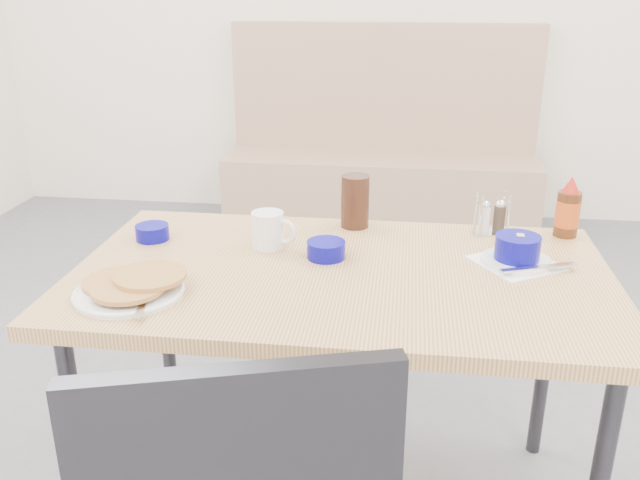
# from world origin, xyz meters

# --- Properties ---
(booth_bench) EXTENTS (1.90, 0.56, 1.22)m
(booth_bench) POSITION_xyz_m (0.00, 2.78, 0.35)
(booth_bench) COLOR tan
(booth_bench) RESTS_ON ground
(dining_table) EXTENTS (1.40, 0.80, 0.76)m
(dining_table) POSITION_xyz_m (0.00, 0.25, 0.70)
(dining_table) COLOR tan
(dining_table) RESTS_ON ground
(pancake_plate) EXTENTS (0.27, 0.27, 0.05)m
(pancake_plate) POSITION_xyz_m (-0.49, 0.04, 0.78)
(pancake_plate) COLOR white
(pancake_plate) RESTS_ON dining_table
(coffee_mug) EXTENTS (0.13, 0.09, 0.10)m
(coffee_mug) POSITION_xyz_m (-0.22, 0.39, 0.81)
(coffee_mug) COLOR white
(coffee_mug) RESTS_ON dining_table
(grits_setting) EXTENTS (0.29, 0.27, 0.08)m
(grits_setting) POSITION_xyz_m (0.46, 0.35, 0.79)
(grits_setting) COLOR white
(grits_setting) RESTS_ON dining_table
(creamer_bowl) EXTENTS (0.10, 0.10, 0.04)m
(creamer_bowl) POSITION_xyz_m (-0.57, 0.40, 0.78)
(creamer_bowl) COLOR #06057C
(creamer_bowl) RESTS_ON dining_table
(butter_bowl) EXTENTS (0.10, 0.10, 0.05)m
(butter_bowl) POSITION_xyz_m (-0.05, 0.33, 0.78)
(butter_bowl) COLOR #06057C
(butter_bowl) RESTS_ON dining_table
(amber_tumbler) EXTENTS (0.11, 0.11, 0.16)m
(amber_tumbler) POSITION_xyz_m (0.01, 0.59, 0.84)
(amber_tumbler) COLOR black
(amber_tumbler) RESTS_ON dining_table
(condiment_caddy) EXTENTS (0.11, 0.08, 0.12)m
(condiment_caddy) POSITION_xyz_m (0.41, 0.58, 0.80)
(condiment_caddy) COLOR silver
(condiment_caddy) RESTS_ON dining_table
(syrup_bottle) EXTENTS (0.07, 0.07, 0.18)m
(syrup_bottle) POSITION_xyz_m (0.63, 0.59, 0.84)
(syrup_bottle) COLOR #47230F
(syrup_bottle) RESTS_ON dining_table
(sugar_wrapper) EXTENTS (0.04, 0.03, 0.00)m
(sugar_wrapper) POSITION_xyz_m (-0.57, 0.38, 0.76)
(sugar_wrapper) COLOR #CC5E44
(sugar_wrapper) RESTS_ON dining_table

